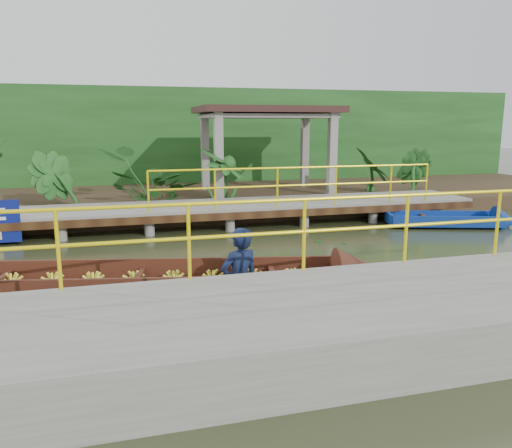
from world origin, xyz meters
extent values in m
plane|color=#293018|center=(0.00, 0.00, 0.00)|extent=(80.00, 80.00, 0.00)
cube|color=#34271A|center=(0.00, 7.50, 0.23)|extent=(30.00, 8.00, 0.45)
cube|color=slate|center=(0.00, 3.50, 0.50)|extent=(16.00, 2.00, 0.15)
cube|color=#321B0D|center=(0.00, 2.50, 0.42)|extent=(16.00, 0.12, 0.18)
cylinder|color=yellow|center=(2.75, 2.55, 1.57)|extent=(7.50, 0.05, 0.05)
cylinder|color=yellow|center=(2.75, 2.55, 1.12)|extent=(7.50, 0.05, 0.05)
cylinder|color=yellow|center=(2.75, 2.55, 1.07)|extent=(0.05, 0.05, 1.00)
cylinder|color=slate|center=(-4.00, 2.70, 0.22)|extent=(0.24, 0.24, 0.55)
cylinder|color=slate|center=(-4.00, 4.30, 0.22)|extent=(0.24, 0.24, 0.55)
cylinder|color=slate|center=(-2.00, 2.70, 0.22)|extent=(0.24, 0.24, 0.55)
cylinder|color=slate|center=(-2.00, 4.30, 0.22)|extent=(0.24, 0.24, 0.55)
cylinder|color=slate|center=(0.00, 2.70, 0.22)|extent=(0.24, 0.24, 0.55)
cylinder|color=slate|center=(0.00, 4.30, 0.22)|extent=(0.24, 0.24, 0.55)
cylinder|color=slate|center=(2.00, 2.70, 0.22)|extent=(0.24, 0.24, 0.55)
cylinder|color=slate|center=(2.00, 4.30, 0.22)|extent=(0.24, 0.24, 0.55)
cylinder|color=slate|center=(4.00, 2.70, 0.22)|extent=(0.24, 0.24, 0.55)
cylinder|color=slate|center=(4.00, 4.30, 0.22)|extent=(0.24, 0.24, 0.55)
cylinder|color=slate|center=(6.00, 2.70, 0.22)|extent=(0.24, 0.24, 0.55)
cylinder|color=slate|center=(6.00, 4.30, 0.22)|extent=(0.24, 0.24, 0.55)
cylinder|color=slate|center=(0.00, 2.70, 0.22)|extent=(0.24, 0.24, 0.55)
cube|color=slate|center=(1.00, -4.20, 0.30)|extent=(18.00, 2.40, 0.70)
cylinder|color=yellow|center=(1.00, -3.05, 1.65)|extent=(10.00, 0.05, 0.05)
cylinder|color=yellow|center=(1.00, -3.05, 1.20)|extent=(10.00, 0.05, 0.05)
cylinder|color=yellow|center=(1.00, -3.05, 1.15)|extent=(0.05, 0.05, 1.00)
cube|color=slate|center=(1.20, 5.10, 1.60)|extent=(0.25, 0.25, 2.80)
cube|color=slate|center=(4.80, 5.10, 1.60)|extent=(0.25, 0.25, 2.80)
cube|color=slate|center=(1.20, 7.50, 1.60)|extent=(0.25, 0.25, 2.80)
cube|color=slate|center=(4.80, 7.50, 1.60)|extent=(0.25, 0.25, 2.80)
cube|color=slate|center=(3.00, 6.30, 2.90)|extent=(4.00, 2.60, 0.12)
cube|color=#331C19|center=(3.00, 6.30, 3.10)|extent=(4.40, 3.00, 0.20)
cube|color=#174114|center=(0.00, 10.00, 2.00)|extent=(30.00, 0.80, 4.00)
cube|color=#3C1A10|center=(-2.50, -1.25, 0.07)|extent=(8.76, 2.88, 0.07)
cube|color=#3C1A10|center=(-2.39, -0.72, 0.22)|extent=(8.55, 1.88, 0.37)
cube|color=#3C1A10|center=(-2.61, -1.79, 0.22)|extent=(8.55, 1.88, 0.37)
cone|color=#3C1A10|center=(2.25, -2.26, 0.15)|extent=(1.28, 1.25, 1.05)
ellipsoid|color=#174114|center=(0.91, -1.98, 0.17)|extent=(0.70, 0.60, 0.28)
imported|color=#0F193A|center=(0.17, -1.82, 1.04)|extent=(0.79, 0.63, 1.89)
cube|color=navy|center=(6.55, 1.75, 0.10)|extent=(2.98, 1.66, 0.10)
cube|color=navy|center=(6.68, 2.16, 0.21)|extent=(2.74, 0.90, 0.29)
cube|color=navy|center=(6.42, 1.34, 0.21)|extent=(2.74, 0.90, 0.29)
cube|color=navy|center=(5.19, 2.18, 0.21)|extent=(0.31, 0.83, 0.29)
cone|color=navy|center=(8.09, 1.27, 0.15)|extent=(0.78, 0.93, 0.80)
cube|color=#321B0D|center=(6.10, 1.89, 0.25)|extent=(0.34, 0.84, 0.05)
imported|color=#174114|center=(-3.17, 5.30, 1.25)|extent=(1.29, 1.29, 1.61)
imported|color=#174114|center=(-0.67, 5.30, 1.25)|extent=(1.29, 1.29, 1.61)
imported|color=#174114|center=(1.33, 5.30, 1.25)|extent=(1.29, 1.29, 1.61)
imported|color=#174114|center=(6.33, 5.30, 1.25)|extent=(1.29, 1.29, 1.61)
imported|color=#174114|center=(7.83, 5.30, 1.25)|extent=(1.29, 1.29, 1.61)
camera|label=1|loc=(-1.62, -9.38, 2.67)|focal=35.00mm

